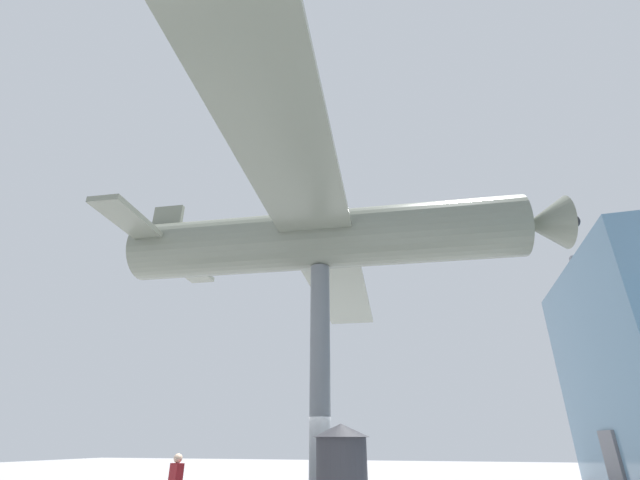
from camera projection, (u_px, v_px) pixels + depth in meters
support_pylon_central at (320, 380)px, 12.40m from camera, size 0.61×0.61×7.02m
suspended_airplane at (327, 239)px, 14.29m from camera, size 21.99×14.59×2.78m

